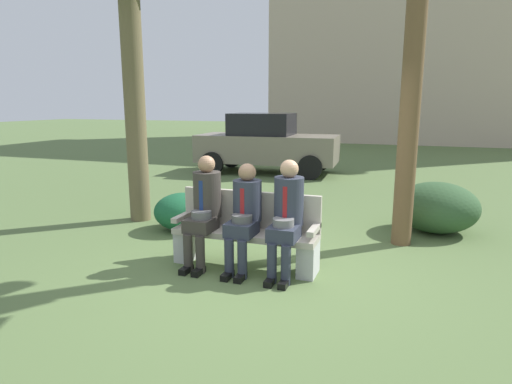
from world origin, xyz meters
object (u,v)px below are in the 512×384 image
(park_bench, at_px, (246,232))
(seated_man_middle, at_px, (244,212))
(parked_car_near, at_px, (266,144))
(building_backdrop, at_px, (439,3))
(shrub_mid_lawn, at_px, (437,207))
(palm_tree_tall, at_px, (129,12))
(seated_man_left, at_px, (204,205))
(shrub_near_bench, at_px, (184,212))
(seated_man_right, at_px, (287,213))

(park_bench, distance_m, seated_man_middle, 0.32)
(seated_man_middle, bearing_deg, park_bench, 101.25)
(parked_car_near, height_order, building_backdrop, building_backdrop)
(park_bench, xyz_separation_m, shrub_mid_lawn, (2.25, 2.30, -0.03))
(park_bench, height_order, building_backdrop, building_backdrop)
(palm_tree_tall, relative_size, parked_car_near, 1.19)
(park_bench, bearing_deg, seated_man_left, -165.80)
(park_bench, relative_size, seated_man_left, 1.32)
(seated_man_left, bearing_deg, seated_man_middle, -0.78)
(seated_man_middle, distance_m, shrub_near_bench, 1.98)
(palm_tree_tall, distance_m, shrub_near_bench, 3.22)
(seated_man_left, relative_size, parked_car_near, 0.34)
(park_bench, height_order, parked_car_near, parked_car_near)
(seated_man_left, distance_m, seated_man_middle, 0.53)
(park_bench, xyz_separation_m, parked_car_near, (-2.04, 6.93, 0.42))
(seated_man_middle, height_order, palm_tree_tall, palm_tree_tall)
(palm_tree_tall, height_order, shrub_near_bench, palm_tree_tall)
(seated_man_middle, xyz_separation_m, shrub_mid_lawn, (2.22, 2.43, -0.32))
(seated_man_middle, distance_m, parked_car_near, 7.36)
(seated_man_middle, bearing_deg, shrub_near_bench, 140.66)
(park_bench, distance_m, building_backdrop, 21.47)
(seated_man_left, relative_size, shrub_mid_lawn, 1.08)
(park_bench, relative_size, seated_man_middle, 1.39)
(seated_man_middle, bearing_deg, seated_man_left, 179.22)
(seated_man_right, distance_m, shrub_mid_lawn, 2.99)
(shrub_near_bench, bearing_deg, seated_man_right, -31.32)
(seated_man_middle, relative_size, parked_car_near, 0.32)
(palm_tree_tall, bearing_deg, building_backdrop, 74.72)
(park_bench, height_order, seated_man_left, seated_man_left)
(seated_man_left, distance_m, building_backdrop, 21.57)
(shrub_near_bench, bearing_deg, park_bench, -36.64)
(parked_car_near, bearing_deg, seated_man_left, -77.70)
(seated_man_right, height_order, building_backdrop, building_backdrop)
(park_bench, bearing_deg, building_backdrop, 82.41)
(shrub_near_bench, distance_m, building_backdrop, 20.73)
(park_bench, bearing_deg, parked_car_near, 106.38)
(seated_man_left, xyz_separation_m, parked_car_near, (-1.54, 7.05, 0.10))
(seated_man_left, xyz_separation_m, shrub_near_bench, (-0.97, 1.22, -0.45))
(shrub_near_bench, height_order, parked_car_near, parked_car_near)
(seated_man_middle, relative_size, palm_tree_tall, 0.27)
(seated_man_right, distance_m, parked_car_near, 7.51)
(park_bench, height_order, seated_man_middle, seated_man_middle)
(seated_man_left, relative_size, shrub_near_bench, 1.43)
(seated_man_middle, xyz_separation_m, seated_man_right, (0.51, 0.01, 0.03))
(parked_car_near, bearing_deg, park_bench, -73.62)
(shrub_mid_lawn, relative_size, parked_car_near, 0.31)
(seated_man_middle, height_order, shrub_mid_lawn, seated_man_middle)
(park_bench, relative_size, seated_man_right, 1.32)
(seated_man_middle, distance_m, seated_man_right, 0.51)
(shrub_near_bench, distance_m, parked_car_near, 5.89)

